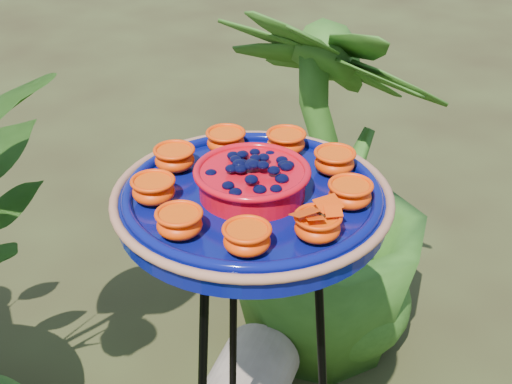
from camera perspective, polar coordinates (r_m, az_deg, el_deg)
tripod_stand at (r=1.40m, az=-0.27°, el=-13.80°), size 0.39×0.39×0.87m
feeder_dish at (r=1.16m, az=-0.31°, el=-0.25°), size 0.55×0.55×0.10m
shrub_back_right at (r=1.95m, az=5.66°, el=0.15°), size 0.77×0.77×1.05m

